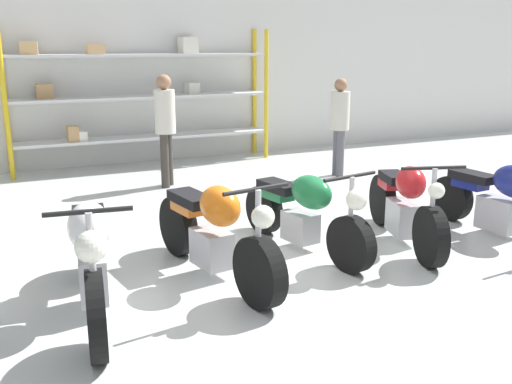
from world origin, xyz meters
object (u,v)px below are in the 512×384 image
Objects in this scene: motorcycle_orange at (214,231)px; motorcycle_blue at (506,200)px; person_near_rack at (165,121)px; motorcycle_green at (304,211)px; motorcycle_white at (92,256)px; motorcycle_red at (405,205)px; person_browsing at (340,120)px; shelving_rack at (138,93)px.

motorcycle_orange is 3.49m from motorcycle_blue.
person_near_rack is at bearing -149.47° from motorcycle_blue.
motorcycle_white is at bearing -85.61° from motorcycle_green.
motorcycle_orange is 1.03× the size of motorcycle_blue.
person_browsing is at bearing 177.07° from motorcycle_red.
motorcycle_red is at bearing 103.06° from motorcycle_white.
person_near_rack is at bearing -90.41° from shelving_rack.
shelving_rack is 2.39× the size of motorcycle_red.
motorcycle_blue is 1.27× the size of person_browsing.
motorcycle_red is at bearing -73.17° from shelving_rack.
motorcycle_orange is (-0.62, -5.56, -0.87)m from shelving_rack.
shelving_rack reaches higher than motorcycle_green.
person_browsing is at bearing 131.91° from motorcycle_green.
person_browsing reaches higher than motorcycle_white.
motorcycle_white is (-1.80, -5.85, -0.82)m from shelving_rack.
person_near_rack reaches higher than motorcycle_green.
motorcycle_blue is 3.54m from person_browsing.
motorcycle_red is at bearing 150.12° from person_near_rack.
motorcycle_red is (2.29, 0.04, -0.02)m from motorcycle_orange.
motorcycle_blue is at bearing 66.41° from motorcycle_green.
motorcycle_orange is at bearing -71.75° from motorcycle_red.
motorcycle_green is 0.97× the size of motorcycle_blue.
motorcycle_orange is 1.31× the size of person_browsing.
person_browsing is (4.63, 3.53, 0.46)m from motorcycle_white.
motorcycle_red reaches higher than motorcycle_green.
motorcycle_orange is at bearing -99.41° from motorcycle_blue.
shelving_rack is at bearing 164.31° from motorcycle_orange.
motorcycle_green is at bearing 64.30° from person_browsing.
person_near_rack reaches higher than motorcycle_red.
motorcycle_green is at bearing -85.28° from motorcycle_red.
person_browsing is at bearing -39.38° from shelving_rack.
person_near_rack reaches higher than motorcycle_blue.
person_near_rack reaches higher than person_browsing.
person_near_rack reaches higher than motorcycle_orange.
motorcycle_green is (2.32, 0.59, -0.07)m from motorcycle_white.
person_browsing is at bearing 175.51° from motorcycle_blue.
person_browsing reaches higher than motorcycle_green.
motorcycle_blue is at bearing 161.28° from person_near_rack.
motorcycle_red is 4.11m from person_near_rack.
motorcycle_green is 1.17m from motorcycle_red.
shelving_rack is 2.19× the size of motorcycle_orange.
motorcycle_orange is 1.09× the size of motorcycle_red.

